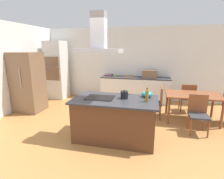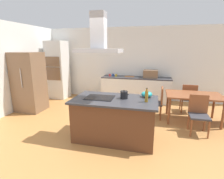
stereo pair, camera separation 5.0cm
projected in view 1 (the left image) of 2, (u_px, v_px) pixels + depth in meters
name	position (u px, v px, depth m)	size (l,w,h in m)	color
ground	(125.00, 113.00, 5.30)	(16.00, 16.00, 0.00)	#AD753D
wall_back	(133.00, 64.00, 6.64)	(7.20, 0.10, 2.70)	white
wall_left	(11.00, 68.00, 5.27)	(0.10, 8.80, 2.70)	white
kitchen_island	(115.00, 119.00, 3.77)	(1.78, 1.01, 0.90)	#59331E
cooktop	(100.00, 98.00, 3.74)	(0.60, 0.44, 0.01)	black
tea_kettle	(124.00, 95.00, 3.68)	(0.21, 0.16, 0.19)	black
olive_oil_bottle	(147.00, 96.00, 3.44)	(0.07, 0.07, 0.29)	olive
mixing_bowl	(147.00, 94.00, 3.79)	(0.24, 0.24, 0.13)	teal
back_counter	(135.00, 89.00, 6.47)	(2.50, 0.62, 0.90)	silver
countertop_microwave	(150.00, 74.00, 6.22)	(0.50, 0.38, 0.28)	brown
coffee_mug_red	(109.00, 75.00, 6.54)	(0.08, 0.08, 0.09)	red
coffee_mug_blue	(112.00, 75.00, 6.61)	(0.08, 0.08, 0.09)	#2D56B2
coffee_mug_yellow	(115.00, 75.00, 6.52)	(0.08, 0.08, 0.09)	gold
cutting_board	(129.00, 76.00, 6.46)	(0.34, 0.24, 0.02)	#995B33
wall_oven_stack	(57.00, 70.00, 6.77)	(0.70, 0.66, 2.20)	silver
refrigerator	(28.00, 82.00, 5.36)	(0.80, 0.73, 1.82)	brown
dining_table	(193.00, 97.00, 4.63)	(1.40, 0.90, 0.75)	brown
chair_at_left_end	(157.00, 101.00, 4.87)	(0.42, 0.42, 0.89)	#333338
chair_facing_island	(198.00, 111.00, 4.04)	(0.42, 0.42, 0.89)	#333338
chair_facing_back_wall	(188.00, 96.00, 5.30)	(0.42, 0.42, 0.89)	#333338
range_hood	(99.00, 40.00, 3.46)	(0.90, 0.55, 0.78)	#ADADB2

